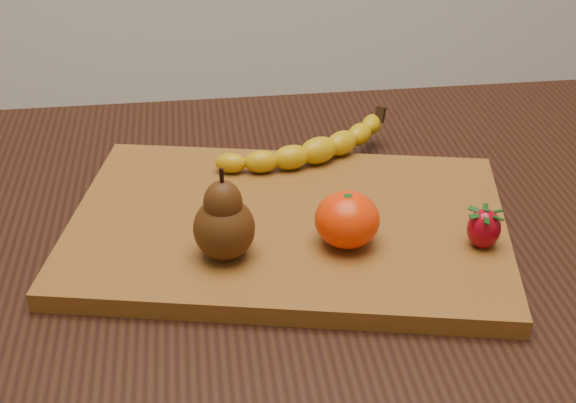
{
  "coord_description": "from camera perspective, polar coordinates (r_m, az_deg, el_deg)",
  "views": [
    {
      "loc": [
        -0.11,
        -0.71,
        1.23
      ],
      "look_at": [
        -0.02,
        -0.01,
        0.8
      ],
      "focal_mm": 50.0,
      "sensor_mm": 36.0,
      "label": 1
    }
  ],
  "objects": [
    {
      "name": "table",
      "position": [
        0.91,
        0.98,
        -7.01
      ],
      "size": [
        1.0,
        0.7,
        0.76
      ],
      "color": "black",
      "rests_on": "ground"
    },
    {
      "name": "cutting_board",
      "position": [
        0.84,
        -0.0,
        -1.75
      ],
      "size": [
        0.5,
        0.39,
        0.02
      ],
      "primitive_type": "cube",
      "rotation": [
        0.0,
        0.0,
        -0.22
      ],
      "color": "brown",
      "rests_on": "table"
    },
    {
      "name": "banana",
      "position": [
        0.93,
        2.18,
        3.66
      ],
      "size": [
        0.2,
        0.13,
        0.03
      ],
      "primitive_type": null,
      "rotation": [
        0.0,
        0.0,
        0.41
      ],
      "color": "#CAA209",
      "rests_on": "cutting_board"
    },
    {
      "name": "pear",
      "position": [
        0.76,
        -4.61,
        -0.86
      ],
      "size": [
        0.07,
        0.07,
        0.09
      ],
      "primitive_type": null,
      "rotation": [
        0.0,
        0.0,
        0.23
      ],
      "color": "#47250B",
      "rests_on": "cutting_board"
    },
    {
      "name": "mandarin",
      "position": [
        0.78,
        4.22,
        -1.29
      ],
      "size": [
        0.07,
        0.07,
        0.05
      ],
      "primitive_type": "ellipsoid",
      "rotation": [
        0.0,
        0.0,
        0.17
      ],
      "color": "#EE3002",
      "rests_on": "cutting_board"
    },
    {
      "name": "strawberry",
      "position": [
        0.8,
        13.77,
        -1.79
      ],
      "size": [
        0.04,
        0.04,
        0.04
      ],
      "primitive_type": null,
      "rotation": [
        0.0,
        0.0,
        0.23
      ],
      "color": "#970413",
      "rests_on": "cutting_board"
    }
  ]
}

